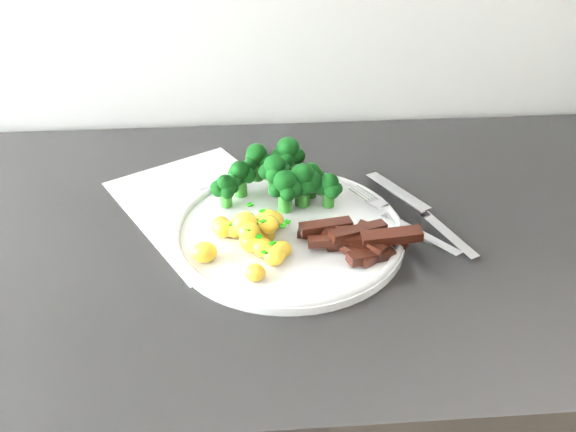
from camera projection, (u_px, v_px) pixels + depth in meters
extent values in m
cube|color=white|center=(208.00, 206.00, 0.80)|extent=(0.31, 0.34, 0.00)
cube|color=slate|center=(239.00, 177.00, 0.87)|extent=(0.11, 0.07, 0.00)
cube|color=slate|center=(232.00, 183.00, 0.85)|extent=(0.11, 0.07, 0.00)
cube|color=slate|center=(225.00, 190.00, 0.84)|extent=(0.11, 0.06, 0.00)
cube|color=slate|center=(217.00, 197.00, 0.82)|extent=(0.10, 0.06, 0.00)
cylinder|color=white|center=(288.00, 232.00, 0.75)|extent=(0.29, 0.29, 0.01)
torus|color=white|center=(288.00, 228.00, 0.74)|extent=(0.29, 0.29, 0.01)
cylinder|color=#22651B|center=(275.00, 184.00, 0.79)|extent=(0.02, 0.02, 0.02)
sphere|color=black|center=(283.00, 171.00, 0.78)|extent=(0.02, 0.02, 0.02)
sphere|color=black|center=(272.00, 168.00, 0.79)|extent=(0.02, 0.02, 0.02)
sphere|color=black|center=(266.00, 172.00, 0.78)|extent=(0.02, 0.02, 0.02)
sphere|color=black|center=(274.00, 176.00, 0.77)|extent=(0.02, 0.02, 0.02)
sphere|color=black|center=(275.00, 166.00, 0.77)|extent=(0.03, 0.03, 0.03)
cylinder|color=#22651B|center=(310.00, 189.00, 0.80)|extent=(0.02, 0.02, 0.02)
sphere|color=black|center=(318.00, 176.00, 0.79)|extent=(0.02, 0.02, 0.02)
sphere|color=black|center=(309.00, 174.00, 0.80)|extent=(0.02, 0.02, 0.02)
sphere|color=black|center=(303.00, 179.00, 0.79)|extent=(0.02, 0.02, 0.02)
sphere|color=black|center=(310.00, 182.00, 0.78)|extent=(0.02, 0.02, 0.02)
sphere|color=black|center=(311.00, 172.00, 0.79)|extent=(0.03, 0.03, 0.03)
cylinder|color=#22651B|center=(241.00, 188.00, 0.80)|extent=(0.02, 0.02, 0.02)
sphere|color=black|center=(248.00, 175.00, 0.79)|extent=(0.02, 0.02, 0.02)
sphere|color=black|center=(235.00, 174.00, 0.80)|extent=(0.02, 0.02, 0.02)
sphere|color=black|center=(235.00, 180.00, 0.78)|extent=(0.02, 0.02, 0.02)
sphere|color=black|center=(240.00, 171.00, 0.79)|extent=(0.03, 0.03, 0.03)
cylinder|color=#22651B|center=(288.00, 168.00, 0.82)|extent=(0.02, 0.02, 0.03)
sphere|color=black|center=(297.00, 156.00, 0.81)|extent=(0.02, 0.02, 0.02)
sphere|color=black|center=(289.00, 151.00, 0.82)|extent=(0.02, 0.02, 0.02)
sphere|color=black|center=(279.00, 155.00, 0.81)|extent=(0.02, 0.02, 0.02)
sphere|color=black|center=(287.00, 160.00, 0.80)|extent=(0.02, 0.02, 0.02)
sphere|color=black|center=(288.00, 149.00, 0.80)|extent=(0.03, 0.03, 0.03)
cylinder|color=#22651B|center=(257.00, 171.00, 0.82)|extent=(0.02, 0.02, 0.02)
sphere|color=black|center=(265.00, 160.00, 0.81)|extent=(0.02, 0.02, 0.02)
sphere|color=black|center=(253.00, 156.00, 0.82)|extent=(0.02, 0.02, 0.02)
sphere|color=black|center=(251.00, 163.00, 0.80)|extent=(0.02, 0.02, 0.02)
sphere|color=black|center=(257.00, 154.00, 0.80)|extent=(0.03, 0.03, 0.03)
cylinder|color=#22651B|center=(328.00, 199.00, 0.78)|extent=(0.02, 0.02, 0.02)
sphere|color=black|center=(336.00, 189.00, 0.77)|extent=(0.02, 0.02, 0.02)
sphere|color=black|center=(329.00, 184.00, 0.78)|extent=(0.02, 0.02, 0.02)
sphere|color=black|center=(321.00, 187.00, 0.77)|extent=(0.02, 0.02, 0.02)
sphere|color=black|center=(332.00, 191.00, 0.76)|extent=(0.02, 0.02, 0.02)
sphere|color=black|center=(329.00, 183.00, 0.77)|extent=(0.03, 0.03, 0.03)
cylinder|color=#22651B|center=(226.00, 199.00, 0.78)|extent=(0.01, 0.01, 0.02)
sphere|color=black|center=(233.00, 188.00, 0.77)|extent=(0.02, 0.02, 0.02)
sphere|color=black|center=(225.00, 186.00, 0.78)|extent=(0.02, 0.02, 0.02)
sphere|color=black|center=(219.00, 189.00, 0.77)|extent=(0.02, 0.02, 0.02)
sphere|color=black|center=(227.00, 192.00, 0.76)|extent=(0.02, 0.02, 0.02)
sphere|color=black|center=(225.00, 184.00, 0.77)|extent=(0.02, 0.02, 0.02)
cylinder|color=#22651B|center=(285.00, 201.00, 0.77)|extent=(0.02, 0.02, 0.03)
sphere|color=black|center=(294.00, 189.00, 0.76)|extent=(0.02, 0.02, 0.02)
sphere|color=black|center=(284.00, 184.00, 0.77)|extent=(0.02, 0.02, 0.02)
sphere|color=black|center=(276.00, 190.00, 0.76)|extent=(0.02, 0.02, 0.02)
sphere|color=black|center=(288.00, 193.00, 0.75)|extent=(0.02, 0.02, 0.02)
sphere|color=black|center=(285.00, 182.00, 0.75)|extent=(0.03, 0.03, 0.03)
cylinder|color=#22651B|center=(302.00, 196.00, 0.78)|extent=(0.02, 0.02, 0.03)
sphere|color=black|center=(312.00, 182.00, 0.77)|extent=(0.03, 0.03, 0.03)
sphere|color=black|center=(301.00, 177.00, 0.78)|extent=(0.03, 0.03, 0.03)
sphere|color=black|center=(293.00, 180.00, 0.77)|extent=(0.03, 0.03, 0.03)
sphere|color=black|center=(306.00, 187.00, 0.76)|extent=(0.02, 0.02, 0.02)
sphere|color=black|center=(303.00, 176.00, 0.76)|extent=(0.03, 0.03, 0.03)
ellipsoid|color=yellow|center=(265.00, 234.00, 0.72)|extent=(0.02, 0.02, 0.02)
ellipsoid|color=yellow|center=(263.00, 248.00, 0.69)|extent=(0.02, 0.02, 0.02)
ellipsoid|color=yellow|center=(204.00, 252.00, 0.68)|extent=(0.03, 0.03, 0.02)
ellipsoid|color=yellow|center=(224.00, 229.00, 0.72)|extent=(0.02, 0.02, 0.02)
ellipsoid|color=yellow|center=(249.00, 239.00, 0.71)|extent=(0.02, 0.02, 0.02)
ellipsoid|color=yellow|center=(250.00, 227.00, 0.73)|extent=(0.03, 0.03, 0.03)
ellipsoid|color=yellow|center=(221.00, 225.00, 0.73)|extent=(0.02, 0.02, 0.02)
ellipsoid|color=yellow|center=(282.00, 250.00, 0.69)|extent=(0.02, 0.02, 0.02)
ellipsoid|color=yellow|center=(252.00, 241.00, 0.70)|extent=(0.03, 0.03, 0.03)
ellipsoid|color=yellow|center=(274.00, 256.00, 0.68)|extent=(0.03, 0.02, 0.02)
ellipsoid|color=yellow|center=(255.00, 273.00, 0.66)|extent=(0.02, 0.02, 0.02)
ellipsoid|color=yellow|center=(249.00, 227.00, 0.70)|extent=(0.02, 0.02, 0.02)
ellipsoid|color=yellow|center=(273.00, 220.00, 0.74)|extent=(0.03, 0.02, 0.02)
ellipsoid|color=yellow|center=(235.00, 229.00, 0.73)|extent=(0.02, 0.02, 0.02)
ellipsoid|color=yellow|center=(249.00, 231.00, 0.69)|extent=(0.03, 0.02, 0.02)
ellipsoid|color=yellow|center=(268.00, 224.00, 0.70)|extent=(0.03, 0.02, 0.02)
ellipsoid|color=yellow|center=(245.00, 224.00, 0.70)|extent=(0.03, 0.03, 0.03)
ellipsoid|color=yellow|center=(246.00, 219.00, 0.74)|extent=(0.02, 0.02, 0.02)
ellipsoid|color=yellow|center=(268.00, 220.00, 0.74)|extent=(0.03, 0.03, 0.03)
cube|color=#0D6A04|center=(264.00, 252.00, 0.65)|extent=(0.01, 0.01, 0.00)
cube|color=#0D6A04|center=(250.00, 205.00, 0.72)|extent=(0.01, 0.01, 0.00)
cube|color=#0D6A04|center=(263.00, 221.00, 0.69)|extent=(0.01, 0.01, 0.00)
cube|color=#0D6A04|center=(233.00, 224.00, 0.70)|extent=(0.01, 0.01, 0.00)
cube|color=#0D6A04|center=(272.00, 243.00, 0.65)|extent=(0.01, 0.01, 0.00)
cube|color=#0D6A04|center=(287.00, 222.00, 0.70)|extent=(0.01, 0.01, 0.00)
cube|color=#0D6A04|center=(283.00, 226.00, 0.70)|extent=(0.01, 0.01, 0.00)
cube|color=#0D6A04|center=(258.00, 223.00, 0.70)|extent=(0.01, 0.01, 0.00)
cube|color=#0D6A04|center=(257.00, 220.00, 0.71)|extent=(0.01, 0.01, 0.00)
cube|color=#0D6A04|center=(248.00, 229.00, 0.68)|extent=(0.01, 0.01, 0.00)
cube|color=#0D6A04|center=(251.00, 226.00, 0.69)|extent=(0.01, 0.01, 0.00)
cube|color=#0D6A04|center=(250.00, 215.00, 0.71)|extent=(0.01, 0.01, 0.00)
cube|color=#0D6A04|center=(259.00, 237.00, 0.68)|extent=(0.01, 0.01, 0.00)
cube|color=#0D6A04|center=(262.00, 211.00, 0.72)|extent=(0.01, 0.01, 0.00)
cube|color=black|center=(349.00, 248.00, 0.70)|extent=(0.06, 0.07, 0.01)
cube|color=black|center=(323.00, 234.00, 0.72)|extent=(0.06, 0.04, 0.01)
cube|color=black|center=(383.00, 235.00, 0.72)|extent=(0.06, 0.05, 0.02)
cube|color=black|center=(371.00, 256.00, 0.69)|extent=(0.06, 0.03, 0.02)
cube|color=black|center=(353.00, 242.00, 0.71)|extent=(0.06, 0.02, 0.01)
cube|color=black|center=(348.00, 237.00, 0.72)|extent=(0.07, 0.03, 0.01)
cube|color=black|center=(354.00, 242.00, 0.71)|extent=(0.06, 0.02, 0.01)
cube|color=black|center=(350.00, 242.00, 0.71)|extent=(0.06, 0.07, 0.02)
cube|color=black|center=(350.00, 237.00, 0.71)|extent=(0.07, 0.05, 0.01)
cube|color=black|center=(392.00, 236.00, 0.70)|extent=(0.07, 0.02, 0.02)
cube|color=black|center=(359.00, 239.00, 0.70)|extent=(0.06, 0.06, 0.02)
cube|color=black|center=(358.00, 232.00, 0.71)|extent=(0.08, 0.04, 0.02)
cube|color=black|center=(326.00, 227.00, 0.72)|extent=(0.07, 0.03, 0.01)
cube|color=black|center=(348.00, 241.00, 0.70)|extent=(0.06, 0.05, 0.02)
cube|color=black|center=(335.00, 241.00, 0.70)|extent=(0.06, 0.02, 0.02)
cube|color=silver|center=(420.00, 234.00, 0.72)|extent=(0.07, 0.11, 0.02)
cube|color=silver|center=(377.00, 203.00, 0.77)|extent=(0.03, 0.03, 0.01)
cylinder|color=silver|center=(367.00, 192.00, 0.79)|extent=(0.02, 0.04, 0.00)
cylinder|color=silver|center=(365.00, 193.00, 0.79)|extent=(0.02, 0.04, 0.00)
cylinder|color=silver|center=(362.00, 194.00, 0.79)|extent=(0.02, 0.04, 0.00)
cylinder|color=silver|center=(359.00, 195.00, 0.79)|extent=(0.02, 0.04, 0.00)
cube|color=silver|center=(397.00, 191.00, 0.81)|extent=(0.07, 0.12, 0.01)
cube|color=silver|center=(446.00, 236.00, 0.74)|extent=(0.06, 0.10, 0.02)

